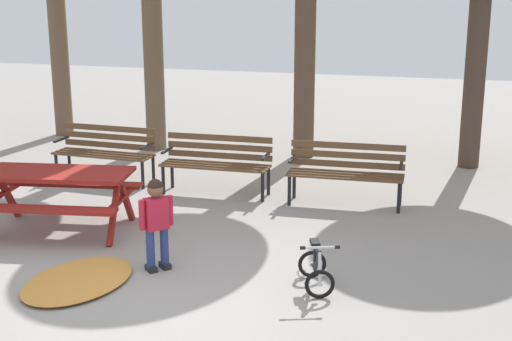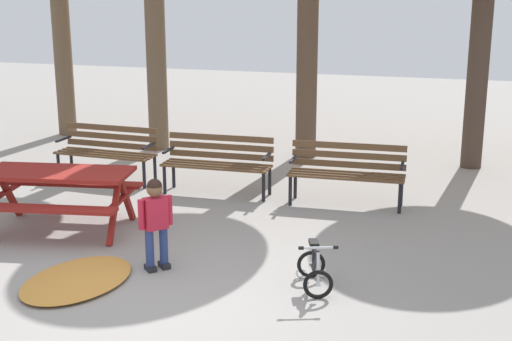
{
  "view_description": "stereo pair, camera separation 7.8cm",
  "coord_description": "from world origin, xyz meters",
  "px_view_note": "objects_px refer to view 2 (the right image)",
  "views": [
    {
      "loc": [
        2.85,
        -5.87,
        3.02
      ],
      "look_at": [
        0.52,
        2.03,
        0.85
      ],
      "focal_mm": 50.28,
      "sensor_mm": 36.0,
      "label": 1
    },
    {
      "loc": [
        2.92,
        -5.85,
        3.02
      ],
      "look_at": [
        0.52,
        2.03,
        0.85
      ],
      "focal_mm": 50.28,
      "sensor_mm": 36.0,
      "label": 2
    }
  ],
  "objects_px": {
    "park_bench_far_left": "(108,148)",
    "park_bench_left": "(218,159)",
    "park_bench_right": "(347,169)",
    "kids_bicycle": "(315,269)",
    "picnic_table": "(58,184)",
    "child_standing": "(156,217)"
  },
  "relations": [
    {
      "from": "park_bench_right",
      "to": "child_standing",
      "type": "relative_size",
      "value": 1.59
    },
    {
      "from": "park_bench_left",
      "to": "child_standing",
      "type": "xyz_separation_m",
      "value": [
        0.35,
        -2.94,
        0.09
      ]
    },
    {
      "from": "child_standing",
      "to": "park_bench_right",
      "type": "bearing_deg",
      "value": 62.28
    },
    {
      "from": "park_bench_far_left",
      "to": "park_bench_right",
      "type": "relative_size",
      "value": 1.0
    },
    {
      "from": "picnic_table",
      "to": "child_standing",
      "type": "distance_m",
      "value": 1.89
    },
    {
      "from": "picnic_table",
      "to": "park_bench_left",
      "type": "relative_size",
      "value": 1.24
    },
    {
      "from": "kids_bicycle",
      "to": "park_bench_far_left",
      "type": "bearing_deg",
      "value": 142.17
    },
    {
      "from": "picnic_table",
      "to": "kids_bicycle",
      "type": "distance_m",
      "value": 3.55
    },
    {
      "from": "kids_bicycle",
      "to": "child_standing",
      "type": "bearing_deg",
      "value": -179.32
    },
    {
      "from": "picnic_table",
      "to": "child_standing",
      "type": "height_order",
      "value": "child_standing"
    },
    {
      "from": "park_bench_right",
      "to": "park_bench_far_left",
      "type": "bearing_deg",
      "value": 177.46
    },
    {
      "from": "picnic_table",
      "to": "park_bench_far_left",
      "type": "height_order",
      "value": "park_bench_far_left"
    },
    {
      "from": "park_bench_far_left",
      "to": "kids_bicycle",
      "type": "distance_m",
      "value": 5.05
    },
    {
      "from": "picnic_table",
      "to": "park_bench_right",
      "type": "xyz_separation_m",
      "value": [
        3.24,
        2.12,
        -0.08
      ]
    },
    {
      "from": "park_bench_left",
      "to": "park_bench_right",
      "type": "xyz_separation_m",
      "value": [
        1.9,
        0.01,
        0.0
      ]
    },
    {
      "from": "picnic_table",
      "to": "kids_bicycle",
      "type": "height_order",
      "value": "picnic_table"
    },
    {
      "from": "park_bench_far_left",
      "to": "park_bench_left",
      "type": "distance_m",
      "value": 1.9
    },
    {
      "from": "park_bench_left",
      "to": "kids_bicycle",
      "type": "relative_size",
      "value": 2.57
    },
    {
      "from": "park_bench_right",
      "to": "kids_bicycle",
      "type": "relative_size",
      "value": 2.58
    },
    {
      "from": "park_bench_right",
      "to": "picnic_table",
      "type": "bearing_deg",
      "value": -146.86
    },
    {
      "from": "park_bench_far_left",
      "to": "park_bench_right",
      "type": "xyz_separation_m",
      "value": [
        3.79,
        -0.17,
        0.0
      ]
    },
    {
      "from": "park_bench_left",
      "to": "park_bench_right",
      "type": "bearing_deg",
      "value": 0.21
    }
  ]
}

